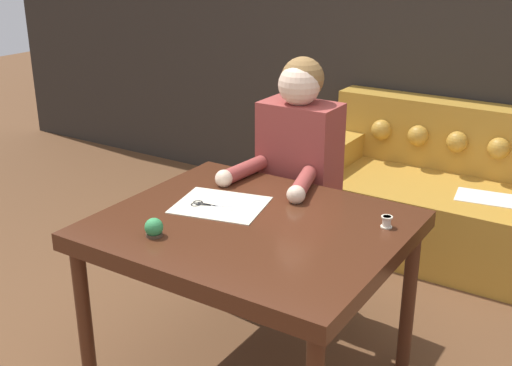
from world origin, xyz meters
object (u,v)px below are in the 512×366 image
(couch, at_px, (445,201))
(thread_spool, at_px, (387,222))
(pin_cushion, at_px, (154,228))
(person, at_px, (298,190))
(scissors, at_px, (205,205))
(dining_table, at_px, (251,240))

(couch, height_order, thread_spool, couch)
(thread_spool, distance_m, pin_cushion, 0.89)
(thread_spool, relative_size, pin_cushion, 0.63)
(person, relative_size, thread_spool, 28.93)
(scissors, bearing_deg, person, 80.30)
(person, bearing_deg, dining_table, -77.10)
(pin_cushion, bearing_deg, scissors, 92.57)
(couch, height_order, pin_cushion, couch)
(person, bearing_deg, couch, 68.82)
(person, xyz_separation_m, pin_cushion, (-0.09, -0.95, 0.15))
(thread_spool, height_order, pin_cushion, pin_cushion)
(couch, height_order, scissors, couch)
(dining_table, distance_m, pin_cushion, 0.40)
(dining_table, xyz_separation_m, couch, (0.28, 1.74, -0.38))
(scissors, distance_m, pin_cushion, 0.34)
(pin_cushion, bearing_deg, dining_table, 52.05)
(couch, xyz_separation_m, pin_cushion, (-0.51, -2.04, 0.49))
(pin_cushion, bearing_deg, couch, 75.88)
(scissors, distance_m, thread_spool, 0.75)
(dining_table, distance_m, person, 0.66)
(pin_cushion, bearing_deg, person, 84.63)
(dining_table, distance_m, couch, 1.80)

